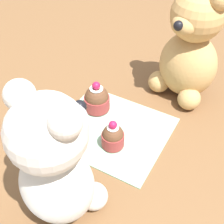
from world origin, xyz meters
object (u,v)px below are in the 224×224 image
at_px(teddy_bear_tan, 190,49).
at_px(cupcake_near_tan_bear, 97,99).
at_px(cupcake_near_cream_bear, 113,136).
at_px(teddy_bear_cream, 55,162).

xyz_separation_m(teddy_bear_tan, cupcake_near_tan_bear, (0.15, 0.16, -0.09)).
bearing_deg(teddy_bear_tan, cupcake_near_cream_bear, -88.31).
height_order(teddy_bear_cream, cupcake_near_tan_bear, teddy_bear_cream).
distance_m(teddy_bear_cream, cupcake_near_tan_bear, 0.27).
xyz_separation_m(teddy_bear_tan, cupcake_near_cream_bear, (0.06, 0.24, -0.09)).
height_order(cupcake_near_cream_bear, cupcake_near_tan_bear, cupcake_near_tan_bear).
height_order(teddy_bear_tan, cupcake_near_tan_bear, teddy_bear_tan).
distance_m(teddy_bear_tan, cupcake_near_cream_bear, 0.26).
bearing_deg(teddy_bear_tan, cupcake_near_tan_bear, -116.55).
bearing_deg(cupcake_near_cream_bear, teddy_bear_tan, -104.64).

